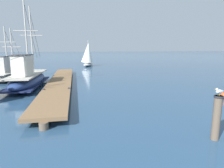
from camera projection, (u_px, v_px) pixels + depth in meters
floating_dock at (60, 81)px, 16.02m from camera, size 2.98×18.34×0.53m
fishing_boat_1 at (7, 74)px, 19.12m from camera, size 3.24×6.59×5.19m
fishing_boat_8 at (27, 78)px, 15.24m from camera, size 2.85×8.39×7.05m
mooring_piling at (217, 117)px, 6.42m from camera, size 0.30×0.30×1.53m
perched_seagull at (219, 91)px, 6.26m from camera, size 0.38×0.17×0.27m
mooring_buoy at (224, 96)px, 11.83m from camera, size 0.42×0.42×0.49m
distant_sailboat at (88, 55)px, 33.39m from camera, size 2.91×4.00×4.53m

